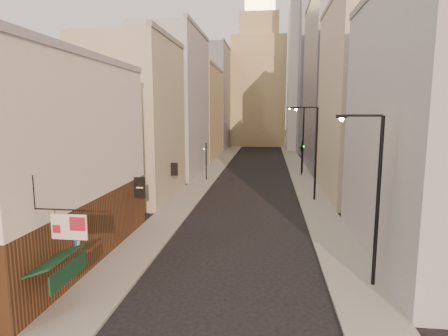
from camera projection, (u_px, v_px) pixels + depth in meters
The scene contains 18 objects.
sidewalk_left at pixel (222, 161), 67.51m from camera, with size 3.00×140.00×0.15m, color gray.
sidewalk_right at pixel (295, 163), 65.99m from camera, with size 3.00×140.00×0.15m, color gray.
near_building_left at pixel (49, 163), 21.98m from camera, with size 8.30×23.04×12.30m.
left_bldg_beige at pixel (134, 121), 38.49m from camera, with size 8.00×12.00×16.00m, color #9E977D.
left_bldg_grey at pixel (173, 105), 53.90m from camera, with size 8.00×16.00×20.00m, color #98989E.
left_bldg_tan at pixel (196, 114), 71.80m from camera, with size 8.00×18.00×17.00m, color #99885A.
left_bldg_wingrid at pixel (212, 99), 90.92m from camera, with size 8.00×20.00×24.00m, color gray.
right_bldg_grey at pixel (443, 129), 21.94m from camera, with size 8.00×16.00×16.00m, color #98989E.
right_bldg_beige at pixel (366, 102), 39.31m from camera, with size 8.00×16.00×20.00m, color #9E977D.
right_bldg_wingrid at pixel (335, 86), 58.50m from camera, with size 8.00×20.00×26.00m, color gray.
highrise at pixel (343, 36), 83.40m from camera, with size 21.00×23.00×51.20m.
clock_tower at pixel (259, 79), 100.57m from camera, with size 14.00×14.00×44.90m.
white_tower at pixel (306, 69), 85.39m from camera, with size 8.00×8.00×41.50m.
streetlamp_near at pixel (374, 191), 18.73m from camera, with size 2.21×0.99×8.86m.
streetlamp_mid at pixel (314, 148), 37.28m from camera, with size 2.47×0.57×9.47m.
streetlamp_far at pixel (301, 136), 53.61m from camera, with size 2.48×0.82×9.64m.
traffic_light_left at pixel (206, 154), 48.52m from camera, with size 0.59×0.52×5.00m.
traffic_light_right at pixel (302, 149), 51.93m from camera, with size 0.80×0.80×5.00m.
Camera 1 is at (1.84, -11.41, 8.99)m, focal length 30.00 mm.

